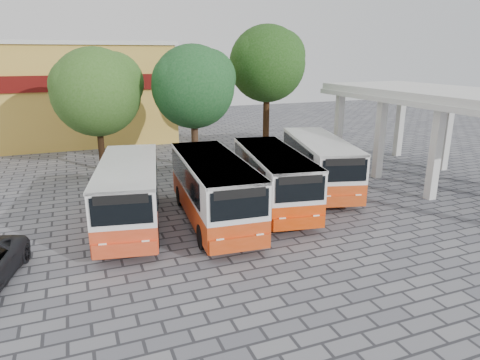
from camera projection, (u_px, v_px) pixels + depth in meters
name	position (u px, v px, depth m)	size (l,w,h in m)	color
ground	(319.00, 233.00, 18.18)	(90.00, 90.00, 0.00)	#585962
terminal_shelter	(447.00, 99.00, 24.03)	(6.80, 15.80, 5.40)	silver
shophouse_block	(48.00, 93.00, 36.35)	(20.40, 10.40, 8.30)	gold
bus_far_left	(129.00, 190.00, 18.58)	(3.80, 8.23, 2.84)	#DB431C
bus_centre_left	(213.00, 186.00, 18.97)	(3.07, 8.27, 2.92)	#CB3D0F
bus_centre_right	(273.00, 175.00, 20.92)	(3.62, 8.09, 2.80)	#DD3B05
bus_far_right	(319.00, 161.00, 23.63)	(4.37, 8.40, 2.87)	#D14512
tree_left	(97.00, 89.00, 26.59)	(5.77, 5.50, 7.80)	black
tree_middle	(194.00, 84.00, 27.24)	(5.57, 5.30, 7.97)	#4B3220
tree_right	(268.00, 61.00, 31.21)	(5.84, 5.56, 9.42)	#3D2412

